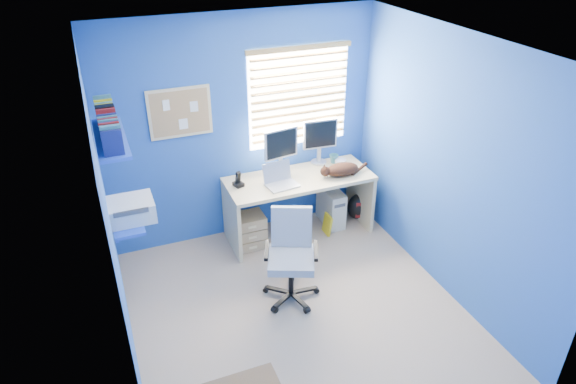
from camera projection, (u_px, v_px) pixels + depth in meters
name	position (u px, v px, depth m)	size (l,w,h in m)	color
floor	(299.00, 313.00, 4.86)	(3.00, 3.20, 0.00)	tan
ceiling	(303.00, 47.00, 3.63)	(3.00, 3.20, 0.00)	white
wall_back	(242.00, 130.00, 5.54)	(3.00, 0.01, 2.50)	#2155AD
wall_front	(409.00, 329.00, 2.95)	(3.00, 0.01, 2.50)	#2155AD
wall_left	(113.00, 238.00, 3.76)	(0.01, 3.20, 2.50)	#2155AD
wall_right	(450.00, 169.00, 4.73)	(0.01, 3.20, 2.50)	#2155AD
desk	(299.00, 206.00, 5.87)	(1.64, 0.65, 0.74)	beige
laptop	(282.00, 177.00, 5.46)	(0.33, 0.26, 0.22)	silver
monitor_left	(281.00, 151.00, 5.64)	(0.40, 0.12, 0.54)	silver
monitor_right	(319.00, 142.00, 5.87)	(0.40, 0.12, 0.54)	silver
phone	(238.00, 179.00, 5.47)	(0.09, 0.11, 0.17)	black
mug	(334.00, 159.00, 5.99)	(0.10, 0.09, 0.10)	teal
cd_spindle	(340.00, 162.00, 5.93)	(0.13, 0.13, 0.07)	silver
cat	(342.00, 169.00, 5.70)	(0.39, 0.21, 0.14)	black
tower_pc	(331.00, 206.00, 6.14)	(0.19, 0.44, 0.45)	beige
drawer_boxes	(249.00, 231.00, 5.72)	(0.35, 0.28, 0.41)	tan
yellow_book	(327.00, 224.00, 5.99)	(0.03, 0.17, 0.24)	yellow
backpack	(359.00, 206.00, 6.25)	(0.29, 0.22, 0.34)	black
office_chair	(291.00, 267.00, 4.94)	(0.69, 0.69, 0.90)	black
window_blinds	(299.00, 97.00, 5.58)	(1.15, 0.05, 1.10)	white
corkboard	(180.00, 113.00, 5.17)	(0.64, 0.02, 0.52)	beige
wall_shelves	(118.00, 169.00, 4.32)	(0.42, 0.90, 1.05)	blue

